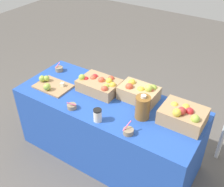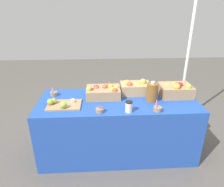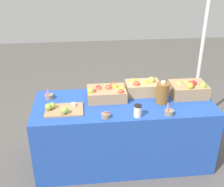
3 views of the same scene
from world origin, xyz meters
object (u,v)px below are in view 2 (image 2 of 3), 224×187
(apple_crate_left, at_px, (176,90))
(cutting_board_front, at_px, (62,104))
(cider_jug, at_px, (152,92))
(apple_crate_right, at_px, (103,92))
(sample_bowl_mid, at_px, (54,94))
(apple_crate_middle, at_px, (136,88))
(sample_bowl_near, at_px, (100,110))
(sample_bowl_far, at_px, (158,109))
(coffee_cup, at_px, (129,107))
(tent_pole, at_px, (188,57))

(apple_crate_left, distance_m, cutting_board_front, 1.39)
(apple_crate_left, xyz_separation_m, cider_jug, (-0.33, -0.13, 0.03))
(apple_crate_right, bearing_deg, sample_bowl_mid, 173.07)
(apple_crate_middle, relative_size, sample_bowl_near, 4.10)
(cider_jug, bearing_deg, sample_bowl_far, -89.11)
(sample_bowl_mid, bearing_deg, sample_bowl_near, -38.82)
(cutting_board_front, height_order, sample_bowl_near, cutting_board_front)
(apple_crate_middle, height_order, cutting_board_front, apple_crate_middle)
(apple_crate_right, height_order, sample_bowl_far, apple_crate_right)
(apple_crate_left, relative_size, sample_bowl_near, 4.19)
(sample_bowl_far, bearing_deg, apple_crate_middle, 108.09)
(coffee_cup, bearing_deg, apple_crate_middle, 72.60)
(coffee_cup, bearing_deg, cutting_board_front, 166.46)
(cutting_board_front, relative_size, tent_pole, 0.17)
(sample_bowl_mid, xyz_separation_m, cider_jug, (1.19, -0.22, 0.09))
(coffee_cup, bearing_deg, sample_bowl_mid, 151.73)
(cutting_board_front, height_order, coffee_cup, coffee_cup)
(apple_crate_middle, distance_m, apple_crate_right, 0.43)
(apple_crate_right, relative_size, cutting_board_front, 1.09)
(apple_crate_left, relative_size, cutting_board_front, 1.02)
(apple_crate_right, xyz_separation_m, coffee_cup, (0.26, -0.40, -0.01))
(apple_crate_right, bearing_deg, apple_crate_middle, 12.06)
(apple_crate_middle, distance_m, sample_bowl_near, 0.67)
(cider_jug, distance_m, coffee_cup, 0.41)
(apple_crate_middle, height_order, tent_pole, tent_pole)
(cutting_board_front, height_order, sample_bowl_mid, sample_bowl_mid)
(cider_jug, bearing_deg, apple_crate_left, 21.28)
(apple_crate_left, xyz_separation_m, sample_bowl_near, (-0.95, -0.37, -0.06))
(cutting_board_front, relative_size, sample_bowl_far, 3.44)
(sample_bowl_near, relative_size, cider_jug, 0.38)
(cider_jug, distance_m, tent_pole, 0.95)
(apple_crate_left, xyz_separation_m, apple_crate_right, (-0.90, 0.01, -0.01))
(apple_crate_middle, height_order, sample_bowl_far, apple_crate_middle)
(cutting_board_front, bearing_deg, apple_crate_right, 25.24)
(apple_crate_right, distance_m, cutting_board_front, 0.52)
(cutting_board_front, relative_size, cider_jug, 1.55)
(sample_bowl_mid, bearing_deg, sample_bowl_far, -21.56)
(tent_pole, bearing_deg, cider_jug, -135.19)
(sample_bowl_mid, xyz_separation_m, sample_bowl_far, (1.20, -0.47, -0.00))
(tent_pole, bearing_deg, coffee_cup, -136.68)
(sample_bowl_mid, relative_size, tent_pole, 0.04)
(sample_bowl_near, xyz_separation_m, sample_bowl_far, (0.62, -0.01, 0.00))
(apple_crate_right, bearing_deg, sample_bowl_near, -96.43)
(cutting_board_front, distance_m, coffee_cup, 0.76)
(apple_crate_left, distance_m, tent_pole, 0.67)
(cider_jug, bearing_deg, cutting_board_front, -175.59)
(tent_pole, bearing_deg, apple_crate_middle, -152.73)
(cutting_board_front, xyz_separation_m, sample_bowl_near, (0.43, -0.17, -0.00))
(apple_crate_right, height_order, coffee_cup, apple_crate_right)
(apple_crate_right, distance_m, coffee_cup, 0.48)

